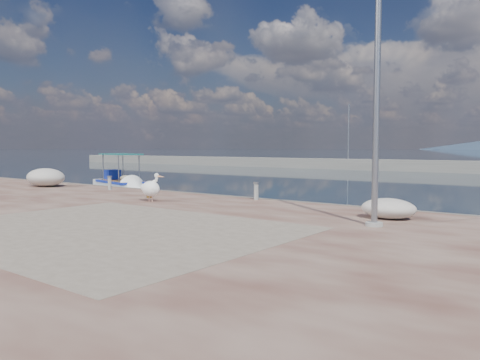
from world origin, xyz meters
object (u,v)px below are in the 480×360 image
(boat_left, at_px, (121,186))
(bollard_near, at_px, (256,190))
(pelican, at_px, (151,188))
(lamp_post, at_px, (377,97))

(boat_left, height_order, bollard_near, boat_left)
(pelican, distance_m, lamp_post, 9.17)
(pelican, bearing_deg, lamp_post, -9.49)
(boat_left, height_order, lamp_post, lamp_post)
(bollard_near, bearing_deg, lamp_post, -27.17)
(boat_left, xyz_separation_m, bollard_near, (12.62, -3.52, 0.68))
(boat_left, distance_m, lamp_post, 19.98)
(bollard_near, bearing_deg, boat_left, 164.43)
(pelican, relative_size, lamp_post, 0.16)
(pelican, bearing_deg, bollard_near, 36.79)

